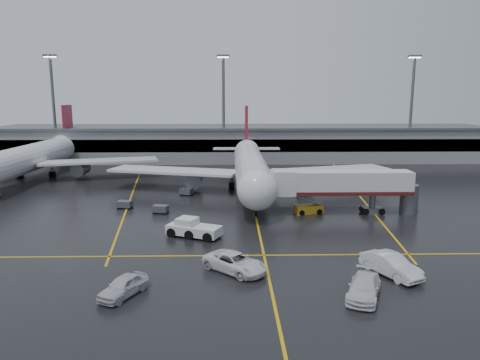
{
  "coord_description": "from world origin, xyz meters",
  "views": [
    {
      "loc": [
        -3.3,
        -64.22,
        15.62
      ],
      "look_at": [
        -2.0,
        -2.0,
        4.0
      ],
      "focal_mm": 33.07,
      "sensor_mm": 36.0,
      "label": 1
    }
  ],
  "objects": [
    {
      "name": "light_mast_right",
      "position": [
        40.0,
        42.0,
        14.47
      ],
      "size": [
        3.0,
        1.2,
        25.45
      ],
      "color": "#595B60",
      "rests_on": "ground"
    },
    {
      "name": "baggage_cart_a",
      "position": [
        -12.97,
        -5.21,
        0.63
      ],
      "size": [
        2.22,
        1.68,
        1.12
      ],
      "color": "#595B60",
      "rests_on": "ground"
    },
    {
      "name": "baggage_cart_b",
      "position": [
        -18.53,
        -2.4,
        0.63
      ],
      "size": [
        2.19,
        1.62,
        1.12
      ],
      "color": "#595B60",
      "rests_on": "ground"
    },
    {
      "name": "light_mast_left",
      "position": [
        -45.0,
        42.0,
        14.47
      ],
      "size": [
        3.0,
        1.2,
        25.45
      ],
      "color": "#595B60",
      "rests_on": "ground"
    },
    {
      "name": "belt_loader",
      "position": [
        7.34,
        -5.66,
        0.59
      ],
      "size": [
        4.07,
        2.47,
        2.41
      ],
      "color": "gold",
      "rests_on": "ground"
    },
    {
      "name": "terminal",
      "position": [
        0.0,
        47.93,
        4.32
      ],
      "size": [
        122.0,
        19.0,
        8.6
      ],
      "color": "gray",
      "rests_on": "ground"
    },
    {
      "name": "apron_line_stop",
      "position": [
        0.0,
        -22.0,
        0.01
      ],
      "size": [
        60.0,
        0.25,
        0.02
      ],
      "primitive_type": "cube",
      "color": "gold",
      "rests_on": "ground"
    },
    {
      "name": "ground",
      "position": [
        0.0,
        0.0,
        0.0
      ],
      "size": [
        220.0,
        220.0,
        0.0
      ],
      "primitive_type": "plane",
      "color": "black",
      "rests_on": "ground"
    },
    {
      "name": "second_airliner",
      "position": [
        -42.0,
        21.7,
        4.21
      ],
      "size": [
        48.8,
        45.6,
        14.1
      ],
      "color": "silver",
      "rests_on": "ground"
    },
    {
      "name": "baggage_cart_c",
      "position": [
        -10.56,
        6.13,
        0.63
      ],
      "size": [
        2.35,
        1.99,
        1.12
      ],
      "color": "#595B60",
      "rests_on": "ground"
    },
    {
      "name": "light_mast_mid",
      "position": [
        -5.0,
        42.0,
        14.47
      ],
      "size": [
        3.0,
        1.2,
        25.45
      ],
      "color": "#595B60",
      "rests_on": "ground"
    },
    {
      "name": "service_van_d",
      "position": [
        -11.93,
        -30.94,
        0.81
      ],
      "size": [
        3.85,
        5.13,
        1.63
      ],
      "primitive_type": "imported",
      "rotation": [
        0.0,
        0.0,
        -0.46
      ],
      "color": "silver",
      "rests_on": "ground"
    },
    {
      "name": "pushback_tractor",
      "position": [
        -7.69,
        -15.64,
        0.87
      ],
      "size": [
        6.63,
        4.7,
        2.2
      ],
      "color": "silver",
      "rests_on": "ground"
    },
    {
      "name": "apron_line_right",
      "position": [
        18.0,
        10.0,
        0.01
      ],
      "size": [
        7.57,
        69.64,
        0.02
      ],
      "primitive_type": "cube",
      "rotation": [
        0.0,
        0.0,
        -0.1
      ],
      "color": "gold",
      "rests_on": "ground"
    },
    {
      "name": "main_airliner",
      "position": [
        0.0,
        9.7,
        4.21
      ],
      "size": [
        48.8,
        45.6,
        14.1
      ],
      "color": "silver",
      "rests_on": "ground"
    },
    {
      "name": "apron_line_left",
      "position": [
        -20.0,
        10.0,
        0.01
      ],
      "size": [
        9.99,
        69.35,
        0.02
      ],
      "primitive_type": "cube",
      "rotation": [
        0.0,
        0.0,
        0.14
      ],
      "color": "gold",
      "rests_on": "ground"
    },
    {
      "name": "jet_bridge",
      "position": [
        11.87,
        -6.0,
        3.93
      ],
      "size": [
        19.9,
        3.4,
        6.05
      ],
      "color": "silver",
      "rests_on": "ground"
    },
    {
      "name": "service_van_c",
      "position": [
        10.91,
        -27.27,
        0.97
      ],
      "size": [
        4.55,
        6.2,
        1.95
      ],
      "primitive_type": "imported",
      "rotation": [
        0.0,
        0.0,
        0.48
      ],
      "color": "silver",
      "rests_on": "ground"
    },
    {
      "name": "service_van_b",
      "position": [
        7.25,
        -31.56,
        0.82
      ],
      "size": [
        4.35,
        6.12,
        1.64
      ],
      "primitive_type": "imported",
      "rotation": [
        0.0,
        0.0,
        -0.41
      ],
      "color": "silver",
      "rests_on": "ground"
    },
    {
      "name": "apron_line_centre",
      "position": [
        0.0,
        0.0,
        0.01
      ],
      "size": [
        0.25,
        90.0,
        0.02
      ],
      "primitive_type": "cube",
      "color": "gold",
      "rests_on": "ground"
    },
    {
      "name": "service_van_a",
      "position": [
        -2.94,
        -26.15,
        0.87
      ],
      "size": [
        6.55,
        6.32,
        1.73
      ],
      "primitive_type": "imported",
      "rotation": [
        0.0,
        0.0,
        0.83
      ],
      "color": "white",
      "rests_on": "ground"
    }
  ]
}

